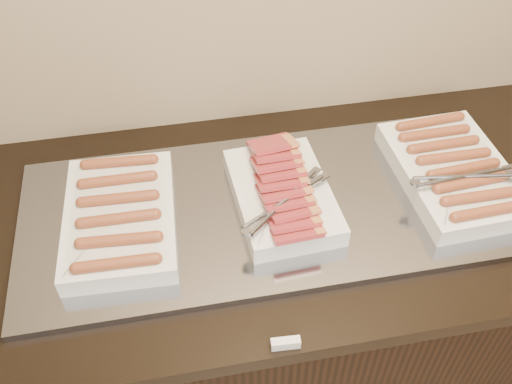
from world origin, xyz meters
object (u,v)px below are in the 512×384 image
warming_tray (275,207)px  dish_center (282,194)px  counter (277,310)px  dish_right (454,171)px  dish_left (120,217)px

warming_tray → dish_center: 0.05m
counter → dish_center: (-0.00, -0.00, 0.50)m
warming_tray → dish_right: 0.45m
dish_left → dish_right: 0.81m
counter → dish_right: bearing=-0.5°
counter → dish_left: dish_left is taller
dish_left → counter: bearing=2.4°
counter → dish_right: (0.43, -0.00, 0.50)m
counter → dish_right: 0.66m
warming_tray → dish_left: (-0.36, -0.00, 0.04)m
dish_right → dish_left: bearing=177.3°
counter → warming_tray: size_ratio=1.72×
counter → dish_center: dish_center is taller
dish_left → dish_center: 0.38m
dish_center → warming_tray: bearing=161.6°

